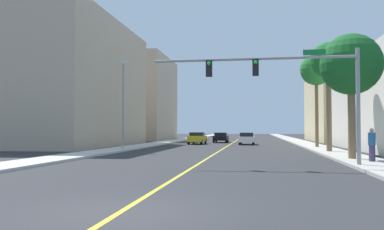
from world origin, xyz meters
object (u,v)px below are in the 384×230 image
Objects in this scene: street_lamp at (123,100)px; palm_far at (316,70)px; traffic_signal_mast at (289,79)px; car_black at (221,137)px; palm_near at (351,65)px; palm_mid at (328,62)px; car_yellow at (197,138)px; pedestrian at (372,145)px; car_white at (247,138)px.

palm_far reaches higher than street_lamp.
traffic_signal_mast reaches higher than car_black.
car_black is at bearing 108.97° from palm_near.
palm_far reaches higher than palm_near.
palm_mid reaches higher than street_lamp.
car_yellow is at bearing 117.83° from palm_near.
car_yellow is 2.61× the size of pedestrian.
palm_near is 1.59× the size of car_yellow.
palm_mid is 1.86× the size of car_white.
pedestrian is (0.55, -2.05, -4.59)m from palm_near.
palm_mid is 11.46m from pedestrian.
palm_far is at bearing 23.31° from street_lamp.
traffic_signal_mast is 27.91m from car_white.
palm_near is at bearing -61.52° from car_yellow.
street_lamp is 18.76m from car_white.
pedestrian is at bearing -73.68° from car_white.
palm_near is at bearing -90.38° from palm_mid.
traffic_signal_mast is at bearing -79.39° from car_black.
car_yellow is 1.01× the size of car_white.
pedestrian is at bearing 24.51° from traffic_signal_mast.
car_white is 2.58× the size of pedestrian.
pedestrian is at bearing -74.99° from palm_near.
palm_near reaches higher than car_yellow.
car_white is 26.49m from pedestrian.
car_black is at bearing 100.56° from traffic_signal_mast.
pedestrian reaches higher than car_white.
palm_near is at bearing -70.98° from car_black.
street_lamp reaches higher than palm_near.
car_black is (-6.32, 33.88, -3.69)m from traffic_signal_mast.
palm_near is 24.85m from car_white.
street_lamp reaches higher than pedestrian.
palm_near is 5.05m from pedestrian.
palm_mid is at bearing -51.39° from car_yellow.
traffic_signal_mast is at bearing 4.95° from pedestrian.
traffic_signal_mast is 1.14× the size of palm_far.
pedestrian is (10.79, -31.84, 0.32)m from car_black.
car_white is (-2.69, 27.54, -3.66)m from traffic_signal_mast.
car_black is at bearing 120.39° from car_white.
palm_mid is 1.98× the size of car_black.
palm_far is (0.22, 7.68, 0.47)m from palm_mid.
traffic_signal_mast is at bearing -43.50° from street_lamp.
street_lamp is at bearing 154.29° from palm_near.
pedestrian is (4.47, 2.04, -3.37)m from traffic_signal_mast.
street_lamp is 1.63× the size of car_yellow.
traffic_signal_mast is 20.14m from palm_far.
car_white is (10.09, 15.41, -3.59)m from street_lamp.
car_yellow is at bearing 127.97° from palm_mid.
palm_near is 4.15× the size of pedestrian.
traffic_signal_mast reaches higher than car_white.
car_black is at bearing 114.95° from palm_mid.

